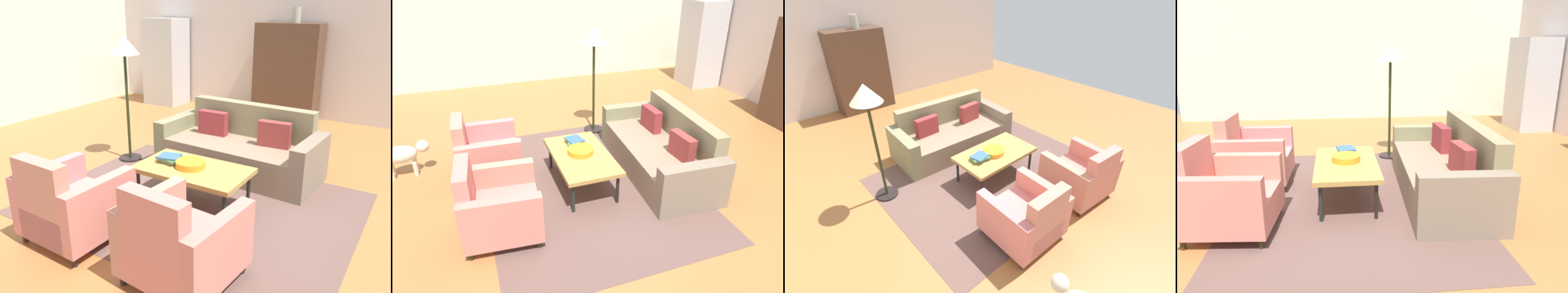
{
  "view_description": "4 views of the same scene",
  "coord_description": "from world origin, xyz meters",
  "views": [
    {
      "loc": [
        2.35,
        -3.69,
        2.07
      ],
      "look_at": [
        0.17,
        -0.15,
        0.6
      ],
      "focal_mm": 36.36,
      "sensor_mm": 36.0,
      "label": 1
    },
    {
      "loc": [
        4.1,
        -1.65,
        2.7
      ],
      "look_at": [
        0.2,
        -0.26,
        0.51
      ],
      "focal_mm": 33.37,
      "sensor_mm": 36.0,
      "label": 2
    },
    {
      "loc": [
        -2.36,
        -2.99,
        2.85
      ],
      "look_at": [
        0.1,
        -0.23,
        0.56
      ],
      "focal_mm": 26.16,
      "sensor_mm": 36.0,
      "label": 3
    },
    {
      "loc": [
        4.1,
        -0.49,
        1.74
      ],
      "look_at": [
        0.37,
        -0.09,
        0.65
      ],
      "focal_mm": 32.75,
      "sensor_mm": 36.0,
      "label": 4
    }
  ],
  "objects": [
    {
      "name": "fruit_bowl",
      "position": [
        0.24,
        -0.38,
        0.48
      ],
      "size": [
        0.32,
        0.32,
        0.07
      ],
      "primitive_type": "cylinder",
      "color": "orange",
      "rests_on": "coffee_table"
    },
    {
      "name": "ground_plane",
      "position": [
        0.0,
        0.0,
        0.0
      ],
      "size": [
        10.55,
        10.55,
        0.0
      ],
      "primitive_type": "plane",
      "color": "#A76837"
    },
    {
      "name": "refrigerator",
      "position": [
        -2.88,
        3.54,
        0.93
      ],
      "size": [
        0.8,
        0.73,
        1.85
      ],
      "color": "#B7BABF",
      "rests_on": "ground"
    },
    {
      "name": "floor_lamp",
      "position": [
        -1.25,
        0.35,
        1.44
      ],
      "size": [
        0.4,
        0.4,
        1.72
      ],
      "color": "black",
      "rests_on": "ground"
    },
    {
      "name": "armchair_left",
      "position": [
        -0.33,
        -1.54,
        0.34
      ],
      "size": [
        0.82,
        0.82,
        0.88
      ],
      "rotation": [
        0.0,
        0.0,
        -0.03
      ],
      "color": "#2D1C20",
      "rests_on": "ground"
    },
    {
      "name": "area_rug",
      "position": [
        0.28,
        -0.33,
        0.0
      ],
      "size": [
        3.4,
        2.6,
        0.01
      ],
      "primitive_type": "cube",
      "color": "brown",
      "rests_on": "ground"
    },
    {
      "name": "coffee_table",
      "position": [
        0.28,
        -0.38,
        0.41
      ],
      "size": [
        1.2,
        0.7,
        0.45
      ],
      "color": "black",
      "rests_on": "ground"
    },
    {
      "name": "dog",
      "position": [
        -0.75,
        -2.55,
        0.31
      ],
      "size": [
        0.26,
        0.71,
        0.48
      ],
      "rotation": [
        0.0,
        0.0,
        1.63
      ],
      "color": "beige",
      "rests_on": "ground"
    },
    {
      "name": "armchair_right",
      "position": [
        0.87,
        -1.54,
        0.34
      ],
      "size": [
        0.86,
        0.86,
        0.88
      ],
      "rotation": [
        0.0,
        0.0,
        -0.08
      ],
      "color": "#341D1C",
      "rests_on": "ground"
    },
    {
      "name": "couch",
      "position": [
        0.28,
        0.81,
        0.29
      ],
      "size": [
        2.15,
        1.02,
        0.86
      ],
      "rotation": [
        0.0,
        0.0,
        3.08
      ],
      "color": "#836D58",
      "rests_on": "ground"
    },
    {
      "name": "book_stack",
      "position": [
        -0.03,
        -0.37,
        0.49
      ],
      "size": [
        0.3,
        0.25,
        0.07
      ],
      "color": "beige",
      "rests_on": "coffee_table"
    },
    {
      "name": "wall_left",
      "position": [
        -4.4,
        0.0,
        1.4
      ],
      "size": [
        0.12,
        7.98,
        2.8
      ],
      "primitive_type": "cube",
      "color": "silver",
      "rests_on": "ground"
    }
  ]
}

